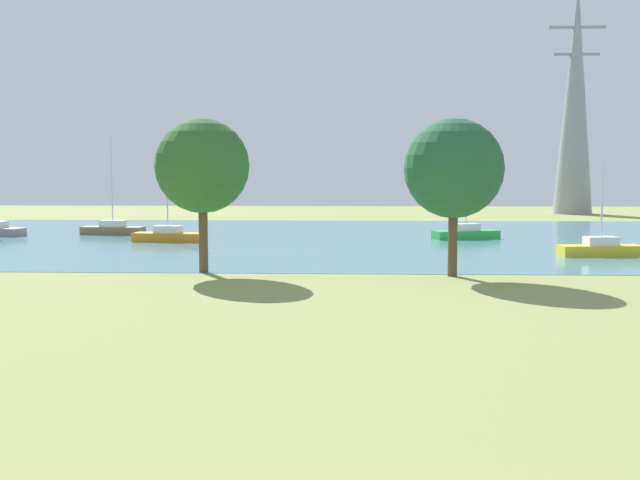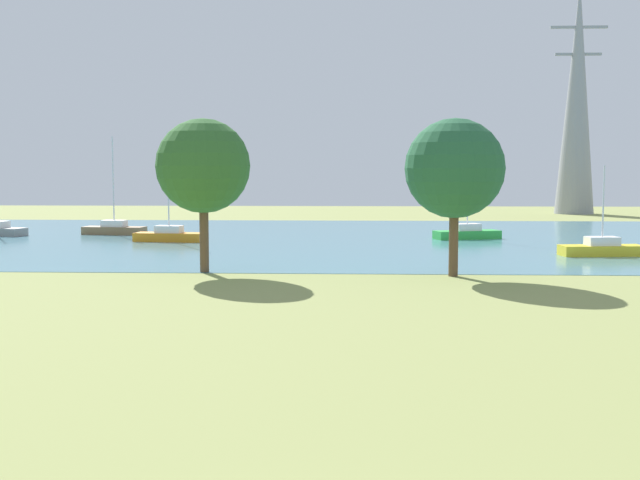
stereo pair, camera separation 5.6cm
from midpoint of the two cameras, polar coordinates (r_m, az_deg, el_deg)
The scene contains 9 objects.
ground_plane at distance 29.80m, azimuth 1.26°, elevation -4.51°, with size 160.00×160.00×0.00m, color #8C9351.
water_surface at distance 57.59m, azimuth 1.82°, elevation 0.14°, with size 140.00×40.00×0.02m, color teal.
sailboat_brown at distance 62.84m, azimuth -14.81°, elevation 0.81°, with size 4.95×2.11×7.53m.
sailboat_yellow at distance 48.51m, azimuth 19.65°, elevation -0.57°, with size 4.94×2.02×5.22m.
sailboat_orange at distance 55.82m, azimuth -11.00°, elevation 0.36°, with size 4.94×2.04×7.55m.
sailboat_green at distance 57.81m, azimuth 10.50°, elevation 0.53°, with size 5.03×2.93×6.98m.
tree_east_near at distance 38.45m, azimuth -8.57°, elevation 5.30°, with size 4.57×4.57×7.46m.
tree_west_far at distance 37.17m, azimuth 9.64°, elevation 5.11°, with size 4.65×4.65×7.38m.
electricity_pylon at distance 95.24m, azimuth 18.01°, elevation 9.77°, with size 6.40×4.40×26.31m.
Camera 1 is at (0.55, -7.38, 4.96)m, focal length 44.13 mm.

